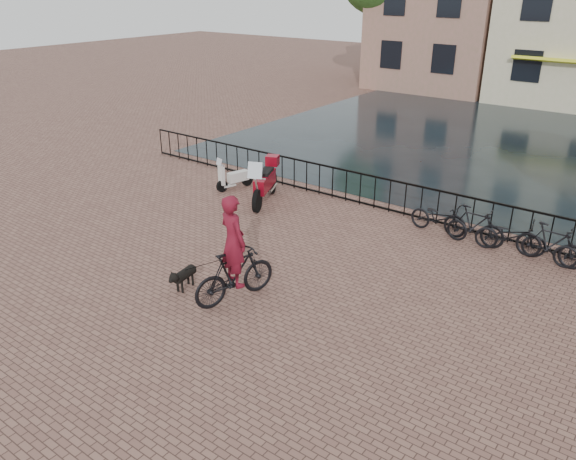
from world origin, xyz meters
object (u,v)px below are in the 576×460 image
Objects in this scene: cyclist at (234,255)px; dog at (185,277)px; scooter at (234,172)px; motorcycle at (265,177)px.

dog is (-1.22, -0.32, -0.78)m from cyclist.
dog is 0.67× the size of scooter.
cyclist is 2.16× the size of scooter.
scooter is (-3.50, 5.57, 0.30)m from dog.
scooter is at bearing 144.80° from motorcycle.
dog is 6.58m from scooter.
motorcycle reaches higher than dog.
cyclist is 3.22× the size of dog.
dog is 5.61m from motorcycle.
cyclist is at bearing -32.46° from scooter.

